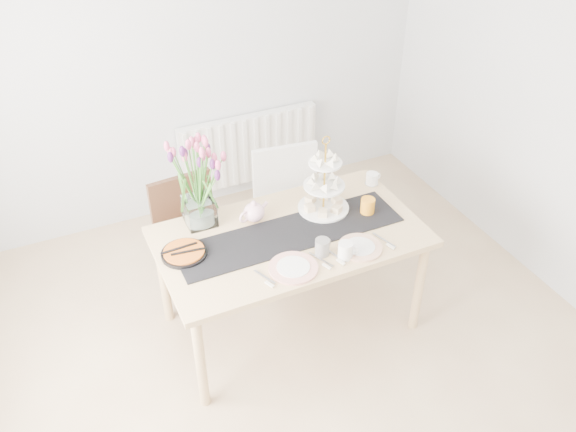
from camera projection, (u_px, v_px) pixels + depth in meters
name	position (u px, v px, depth m)	size (l,w,h in m)	color
room_shell	(318.00, 224.00, 2.84)	(4.50, 4.50, 4.50)	tan
radiator	(249.00, 148.00, 5.12)	(1.20, 0.08, 0.60)	white
dining_table	(290.00, 244.00, 3.72)	(1.60, 0.90, 0.75)	tan
chair_brown	(191.00, 231.00, 4.10)	(0.48, 0.48, 0.88)	#3A2415
chair_white	(290.00, 203.00, 4.30)	(0.52, 0.52, 0.94)	white
table_runner	(290.00, 234.00, 3.68)	(1.40, 0.35, 0.01)	black
tulip_vase	(196.00, 174.00, 3.56)	(0.65, 0.65, 0.56)	silver
cake_stand	(324.00, 192.00, 3.80)	(0.33, 0.33, 0.48)	gold
teapot	(254.00, 212.00, 3.75)	(0.21, 0.17, 0.14)	white
cream_jug	(372.00, 179.00, 4.10)	(0.08, 0.08, 0.08)	white
tart_tin	(184.00, 253.00, 3.51)	(0.27, 0.27, 0.03)	black
mug_grey	(322.00, 247.00, 3.50)	(0.08, 0.08, 0.10)	slate
mug_white	(345.00, 250.00, 3.47)	(0.09, 0.09, 0.10)	white
mug_orange	(368.00, 206.00, 3.82)	(0.09, 0.09, 0.11)	orange
plate_left	(293.00, 268.00, 3.42)	(0.28, 0.28, 0.01)	white
plate_right	(360.00, 247.00, 3.56)	(0.26, 0.26, 0.01)	white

